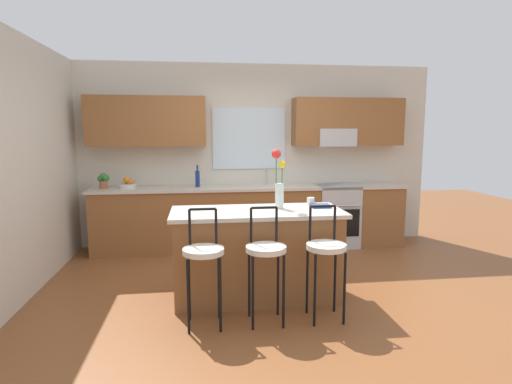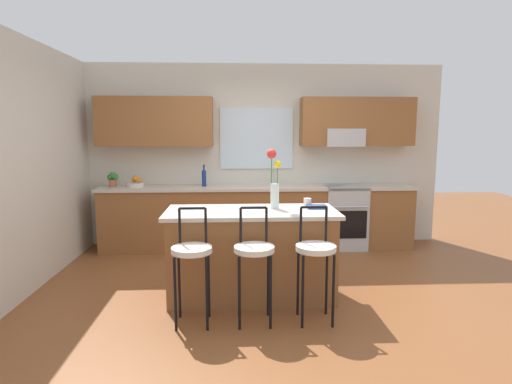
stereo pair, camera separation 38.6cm
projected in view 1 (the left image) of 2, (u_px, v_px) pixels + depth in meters
name	position (u px, v px, depth m)	size (l,w,h in m)	color
ground_plane	(270.00, 289.00, 4.59)	(14.00, 14.00, 0.00)	brown
wall_left	(23.00, 167.00, 4.36)	(0.12, 4.60, 2.70)	beige
back_wall_assembly	(251.00, 145.00, 6.32)	(5.60, 0.50, 2.70)	beige
counter_run	(252.00, 217.00, 6.19)	(4.56, 0.64, 0.92)	brown
sink_faucet	(267.00, 175.00, 6.28)	(0.02, 0.13, 0.23)	#B7BABC
oven_range	(336.00, 215.00, 6.33)	(0.60, 0.64, 0.92)	#B7BABC
kitchen_island	(257.00, 254.00, 4.33)	(1.74, 0.75, 0.92)	brown
bar_stool_near	(204.00, 256.00, 3.66)	(0.36, 0.36, 1.04)	black
bar_stool_middle	(266.00, 254.00, 3.73)	(0.36, 0.36, 1.04)	black
bar_stool_far	(326.00, 252.00, 3.80)	(0.36, 0.36, 1.04)	black
flower_vase	(279.00, 181.00, 4.33)	(0.15, 0.10, 0.62)	silver
mug_ceramic	(311.00, 202.00, 4.50)	(0.08, 0.08, 0.09)	silver
cookbook	(320.00, 206.00, 4.42)	(0.20, 0.15, 0.03)	navy
fruit_bowl_oranges	(127.00, 185.00, 5.89)	(0.24, 0.24, 0.16)	silver
bottle_olive_oil	(198.00, 178.00, 6.01)	(0.06, 0.06, 0.31)	navy
potted_plant_small	(103.00, 180.00, 5.84)	(0.17, 0.11, 0.22)	#9E5B3D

